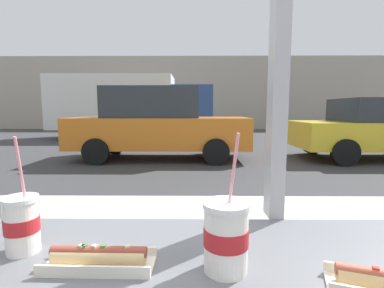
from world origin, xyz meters
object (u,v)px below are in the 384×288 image
Objects in this scene: soda_cup_left at (226,235)px; box_truck at (130,104)px; parked_car_orange at (158,124)px; soda_cup_right at (22,223)px; hotdog_tray_near at (99,258)px; parked_car_yellow at (379,128)px.

soda_cup_left is 0.04× the size of box_truck.
soda_cup_right is at bearing -85.44° from parked_car_orange.
soda_cup_left is 0.07× the size of parked_car_orange.
parked_car_orange reaches higher than soda_cup_left.
hotdog_tray_near is at bearing 178.04° from soda_cup_left.
box_truck is at bearing 145.50° from parked_car_yellow.
hotdog_tray_near is 0.04× the size of box_truck.
hotdog_tray_near is (0.22, -0.07, -0.05)m from soda_cup_right.
parked_car_yellow is (5.86, -0.00, -0.11)m from parked_car_orange.
parked_car_orange is at bearing 96.35° from hotdog_tray_near.
box_truck is at bearing 103.78° from soda_cup_left.
parked_car_orange is (-0.54, 6.76, -0.10)m from soda_cup_right.
hotdog_tray_near is 6.87m from parked_car_orange.
parked_car_orange reaches higher than hotdog_tray_near.
soda_cup_left is at bearing -81.23° from parked_car_orange.
parked_car_orange is 1.08× the size of parked_car_yellow.
soda_cup_right is 1.18× the size of hotdog_tray_near.
parked_car_yellow is 0.60× the size of box_truck.
box_truck is (-2.99, 12.20, 0.51)m from soda_cup_left.
soda_cup_right is at bearing 171.29° from soda_cup_left.
parked_car_yellow is (5.10, 6.83, -0.15)m from hotdog_tray_near.
soda_cup_right is 0.24m from hotdog_tray_near.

